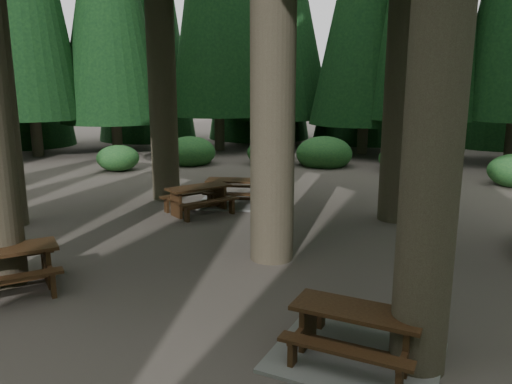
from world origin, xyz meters
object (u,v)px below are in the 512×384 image
at_px(picnic_table_b, 199,195).
at_px(picnic_table_c, 236,196).
at_px(picnic_table_a, 356,343).
at_px(picnic_table_e, 1,264).

relative_size(picnic_table_b, picnic_table_c, 0.82).
height_order(picnic_table_a, picnic_table_c, picnic_table_c).
distance_m(picnic_table_a, picnic_table_e, 5.78).
bearing_deg(picnic_table_b, picnic_table_e, -153.81).
bearing_deg(picnic_table_e, picnic_table_a, -49.81).
bearing_deg(picnic_table_a, picnic_table_c, 128.93).
relative_size(picnic_table_c, picnic_table_e, 1.15).
bearing_deg(picnic_table_c, picnic_table_e, -113.37).
xyz_separation_m(picnic_table_c, picnic_table_e, (-0.46, -7.06, 0.27)).
distance_m(picnic_table_b, picnic_table_c, 1.39).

